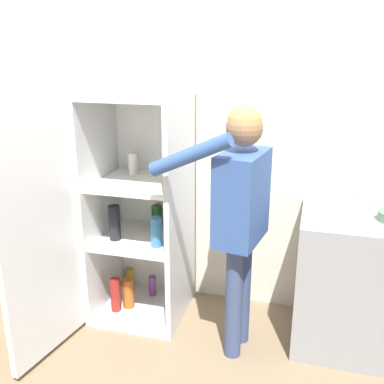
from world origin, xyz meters
TOP-DOWN VIEW (x-y plane):
  - ground_plane at (0.00, 0.00)m, footprint 12.00×12.00m
  - wall_back at (0.00, 0.98)m, footprint 7.00×0.06m
  - refrigerator at (-0.30, 0.52)m, footprint 0.79×1.27m
  - person at (0.54, 0.36)m, footprint 0.67×0.55m
  - counter at (1.27, 0.62)m, footprint 0.74×0.63m

SIDE VIEW (x-z plane):
  - ground_plane at x=0.00m, z-range 0.00..0.00m
  - counter at x=1.27m, z-range 0.00..0.91m
  - refrigerator at x=-0.30m, z-range -0.02..1.60m
  - person at x=0.54m, z-range 0.22..1.82m
  - wall_back at x=0.00m, z-range 0.00..2.55m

